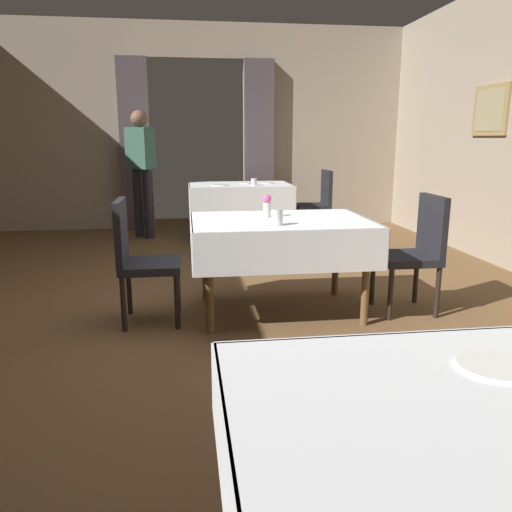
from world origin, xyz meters
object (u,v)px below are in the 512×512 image
glass_far_a (254,182)px  plate_far_d (220,185)px  person_waiter_by_doorway (141,163)px  dining_table_mid (280,232)px  plate_far_c (246,183)px  plate_far_b (268,183)px  dining_table_far (240,192)px  plate_near_d (494,366)px  flower_vase_mid (267,205)px  chair_mid_left (139,255)px  chair_mid_right (416,248)px  glass_mid_b (277,217)px  chair_far_right (318,201)px

glass_far_a → plate_far_d: glass_far_a is taller
glass_far_a → plate_far_d: size_ratio=0.40×
plate_far_d → person_waiter_by_doorway: (-1.04, 0.43, 0.27)m
dining_table_mid → plate_far_c: plate_far_c is taller
dining_table_mid → plate_far_b: plate_far_b is taller
dining_table_far → plate_near_d: size_ratio=6.95×
plate_near_d → flower_vase_mid: size_ratio=1.09×
chair_mid_left → plate_far_b: bearing=65.0°
chair_mid_right → glass_far_a: (-0.90, 2.94, 0.28)m
chair_mid_left → flower_vase_mid: flower_vase_mid is taller
dining_table_mid → glass_far_a: bearing=86.5°
flower_vase_mid → person_waiter_by_doorway: size_ratio=0.11×
dining_table_mid → chair_mid_left: size_ratio=1.48×
dining_table_mid → chair_mid_right: bearing=-6.2°
plate_near_d → glass_mid_b: 2.36m
dining_table_mid → chair_mid_right: size_ratio=1.48×
plate_far_b → glass_mid_b: bearing=-98.1°
dining_table_far → chair_far_right: size_ratio=1.49×
glass_far_a → plate_near_d: bearing=-90.6°
dining_table_mid → chair_mid_left: 1.09m
plate_far_b → person_waiter_by_doorway: (-1.72, 0.23, 0.27)m
flower_vase_mid → dining_table_mid: bearing=-52.9°
chair_mid_right → glass_mid_b: size_ratio=7.99×
chair_mid_left → glass_mid_b: chair_mid_left is taller
person_waiter_by_doorway → chair_mid_right: bearing=-55.2°
chair_far_right → person_waiter_by_doorway: size_ratio=0.54×
dining_table_far → plate_near_d: plate_near_d is taller
plate_near_d → dining_table_mid: bearing=92.4°
chair_mid_right → plate_far_b: (-0.67, 3.21, 0.24)m
plate_near_d → plate_far_d: (-0.38, 5.51, 0.00)m
plate_far_c → person_waiter_by_doorway: 1.45m
glass_far_a → chair_mid_right: bearing=-72.9°
plate_near_d → chair_mid_left: bearing=114.9°
flower_vase_mid → dining_table_far: bearing=88.2°
chair_far_right → flower_vase_mid: 3.12m
glass_far_a → dining_table_mid: bearing=-93.5°
plate_far_b → person_waiter_by_doorway: person_waiter_by_doorway is taller
glass_far_a → plate_far_c: glass_far_a is taller
dining_table_far → chair_mid_left: bearing=-109.0°
plate_near_d → person_waiter_by_doorway: person_waiter_by_doorway is taller
glass_mid_b → person_waiter_by_doorway: 3.80m
dining_table_far → dining_table_mid: bearing=-90.2°
dining_table_far → chair_mid_right: bearing=-71.5°
plate_far_d → person_waiter_by_doorway: 1.16m
flower_vase_mid → glass_mid_b: 0.39m
plate_far_c → person_waiter_by_doorway: person_waiter_by_doorway is taller
dining_table_far → plate_far_b: size_ratio=7.47×
plate_far_b → flower_vase_mid: bearing=-99.4°
dining_table_far → glass_mid_b: glass_mid_b is taller
glass_mid_b → glass_far_a: (0.24, 3.10, -0.01)m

